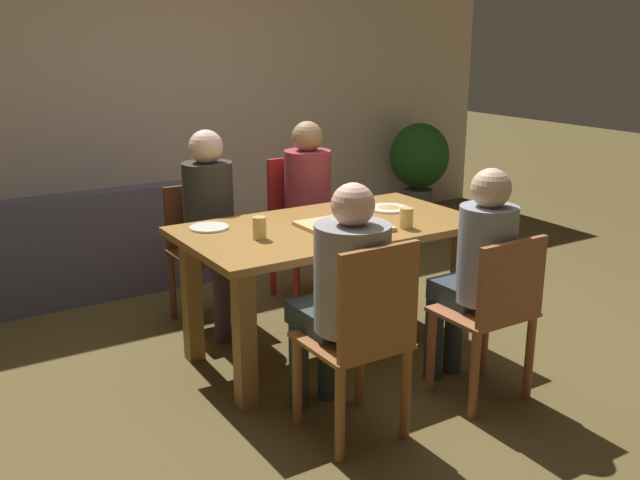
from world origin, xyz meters
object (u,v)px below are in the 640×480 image
Objects in this scene: person_1 at (213,215)px; drinking_glass_0 at (406,218)px; chair_2 at (493,313)px; person_3 at (344,287)px; dining_table at (329,247)px; chair_3 at (362,339)px; drinking_glass_1 at (259,228)px; person_0 at (312,199)px; pizza_box_0 at (344,226)px; couch at (103,249)px; chair_0 at (301,222)px; plate_0 at (389,208)px; potted_plant at (419,160)px; chair_1 at (205,245)px; plate_1 at (209,227)px; person_2 at (477,264)px.

drinking_glass_0 is (0.71, -1.01, 0.11)m from person_1.
chair_2 is 0.73× the size of person_3.
chair_2 is at bearing -68.20° from dining_table.
chair_3 reaches higher than dining_table.
person_3 is at bearing -83.61° from drinking_glass_1.
person_0 is 1.30× the size of chair_3.
drinking_glass_1 is at bearing 172.64° from pizza_box_0.
couch is (-1.09, 2.18, -0.56)m from drinking_glass_0.
chair_0 reaches higher than pizza_box_0.
chair_0 is at bearing 49.63° from drinking_glass_1.
potted_plant is (2.06, 2.17, -0.22)m from plate_0.
chair_0 is 1.02× the size of chair_3.
drinking_glass_0 is 3.41m from potted_plant.
person_0 is 1.42× the size of chair_1.
drinking_glass_0 is (-0.05, -1.07, 0.11)m from person_0.
drinking_glass_0 is (0.29, -0.18, 0.05)m from pizza_box_0.
plate_1 is (-0.22, 1.16, 0.28)m from chair_3.
drinking_glass_1 is at bearing -95.63° from person_1.
person_2 reaches higher than drinking_glass_1.
drinking_glass_0 is 2.50m from couch.
potted_plant reaches higher than plate_0.
potted_plant is (2.95, 1.55, -0.16)m from person_1.
drinking_glass_1 is (-0.49, 0.06, 0.05)m from pizza_box_0.
chair_2 is 0.73m from drinking_glass_0.
person_0 is 0.69m from plate_0.
plate_1 is (-0.63, 0.39, -0.01)m from pizza_box_0.
dining_table is 0.96× the size of couch.
person_2 is 1.24× the size of chair_3.
pizza_box_0 is (-0.35, -1.05, 0.26)m from chair_0.
pizza_box_0 reaches higher than couch.
chair_3 is at bearing -114.07° from dining_table.
dining_table is at bearing -61.57° from person_1.
pizza_box_0 reaches higher than plate_1.
pizza_box_0 is 3.67× the size of drinking_glass_0.
couch is at bearing 98.93° from drinking_glass_1.
chair_2 is (0.76, -1.79, -0.02)m from chair_1.
couch is (-0.38, 1.02, -0.23)m from chair_1.
potted_plant is at bearing 48.87° from drinking_glass_0.
chair_1 is at bearing 114.59° from person_2.
chair_3 reaches higher than drinking_glass_0.
plate_0 reaches higher than plate_1.
chair_0 is at bearing 90.00° from person_0.
plate_0 is at bearing 47.84° from chair_3.
chair_0 is at bearing 65.41° from person_3.
chair_0 is 0.82× the size of person_2.
pizza_box_0 is at bearing 61.63° from chair_3.
person_2 is 0.76m from person_3.
chair_2 is at bearing -46.28° from drinking_glass_1.
dining_table is 1.34× the size of person_0.
chair_0 is 1.04× the size of potted_plant.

